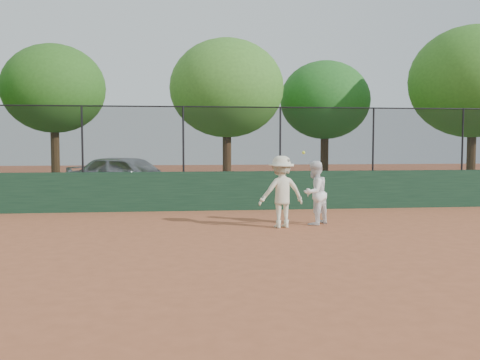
{
  "coord_description": "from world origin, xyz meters",
  "views": [
    {
      "loc": [
        -0.65,
        -10.39,
        2.09
      ],
      "look_at": [
        0.8,
        2.2,
        1.2
      ],
      "focal_mm": 40.0,
      "sensor_mm": 36.0,
      "label": 1
    }
  ],
  "objects": [
    {
      "name": "tree_2",
      "position": [
        1.32,
        11.39,
        4.29
      ],
      "size": [
        4.64,
        4.21,
        6.3
      ],
      "color": "#4C2F1B",
      "rests_on": "ground"
    },
    {
      "name": "tree_3",
      "position": [
        5.94,
        13.26,
        3.99
      ],
      "size": [
        4.07,
        3.7,
        5.77
      ],
      "color": "#3F2615",
      "rests_on": "ground"
    },
    {
      "name": "back_wall",
      "position": [
        0.0,
        6.0,
        0.6
      ],
      "size": [
        26.0,
        0.2,
        1.2
      ],
      "primitive_type": "cube",
      "color": "#1B3B26",
      "rests_on": "ground"
    },
    {
      "name": "ground",
      "position": [
        0.0,
        0.0,
        0.0
      ],
      "size": [
        80.0,
        80.0,
        0.0
      ],
      "primitive_type": "plane",
      "color": "#AC5A37",
      "rests_on": "ground"
    },
    {
      "name": "player_second",
      "position": [
        2.78,
        2.83,
        0.81
      ],
      "size": [
        1.0,
        0.98,
        1.63
      ],
      "primitive_type": "imported",
      "rotation": [
        0.0,
        0.0,
        3.86
      ],
      "color": "white",
      "rests_on": "ground"
    },
    {
      "name": "tree_4",
      "position": [
        11.25,
        10.21,
        4.54
      ],
      "size": [
        5.23,
        4.76,
        6.81
      ],
      "color": "#402A17",
      "rests_on": "ground"
    },
    {
      "name": "parked_car",
      "position": [
        -2.49,
        9.79,
        0.82
      ],
      "size": [
        5.19,
        3.96,
        1.65
      ],
      "primitive_type": "imported",
      "rotation": [
        0.0,
        0.0,
        1.09
      ],
      "color": "#A9AEB3",
      "rests_on": "ground"
    },
    {
      "name": "player_main",
      "position": [
        1.85,
        2.46,
        0.88
      ],
      "size": [
        1.24,
        0.85,
        1.89
      ],
      "color": "beige",
      "rests_on": "ground"
    },
    {
      "name": "fence_assembly",
      "position": [
        -0.03,
        6.0,
        2.24
      ],
      "size": [
        26.0,
        0.06,
        2.0
      ],
      "color": "black",
      "rests_on": "back_wall"
    },
    {
      "name": "grass_strip",
      "position": [
        0.0,
        12.0,
        0.0
      ],
      "size": [
        36.0,
        12.0,
        0.01
      ],
      "primitive_type": "cube",
      "color": "#37591C",
      "rests_on": "ground"
    },
    {
      "name": "tree_1",
      "position": [
        -5.87,
        13.15,
        4.36
      ],
      "size": [
        4.33,
        3.94,
        6.24
      ],
      "color": "#452D17",
      "rests_on": "ground"
    }
  ]
}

